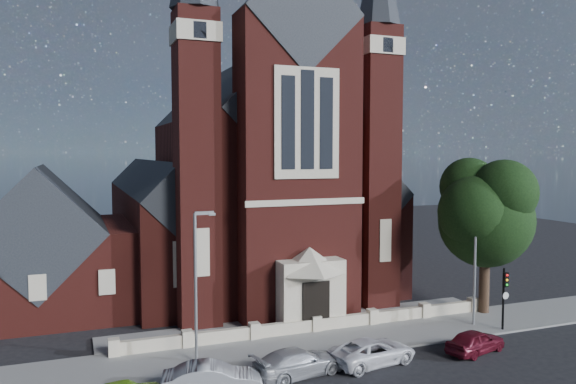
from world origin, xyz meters
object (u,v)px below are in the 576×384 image
object	(u,v)px
car_silver_b	(298,362)
car_white_suv	(373,351)
parish_hall	(42,254)
car_dark_red	(475,341)
church	(240,186)
traffic_signal	(504,291)
car_silver_a	(212,380)
street_lamp_right	(476,255)
street_tree	(490,214)
street_lamp_left	(197,278)

from	to	relation	value
car_silver_b	car_white_suv	size ratio (longest dim) A/B	0.99
parish_hall	car_dark_red	size ratio (longest dim) A/B	3.16
church	traffic_signal	distance (m)	23.94
traffic_signal	car_dark_red	world-z (taller)	traffic_signal
traffic_signal	car_white_suv	bearing A→B (deg)	-170.19
parish_hall	car_silver_a	bearing A→B (deg)	-66.51
parish_hall	traffic_signal	size ratio (longest dim) A/B	3.05
church	car_white_suv	size ratio (longest dim) A/B	7.21
street_lamp_right	car_white_suv	size ratio (longest dim) A/B	1.67
street_tree	street_lamp_right	distance (m)	3.84
street_tree	car_white_suv	world-z (taller)	street_tree
traffic_signal	car_silver_b	size ratio (longest dim) A/B	0.84
church	parish_hall	bearing A→B (deg)	-162.84
street_lamp_right	car_dark_red	world-z (taller)	street_lamp_right
car_silver_b	car_silver_a	bearing A→B (deg)	87.38
car_silver_b	car_white_suv	world-z (taller)	car_silver_b
street_tree	street_lamp_right	xyz separation A→B (m)	(-2.51, -1.71, -2.36)
car_white_suv	car_silver_a	bearing A→B (deg)	85.65
traffic_signal	car_silver_a	world-z (taller)	traffic_signal
street_lamp_left	traffic_signal	size ratio (longest dim) A/B	2.02
parish_hall	street_lamp_left	bearing A→B (deg)	-59.98
street_lamp_left	car_silver_b	bearing A→B (deg)	-38.47
church	street_lamp_left	distance (m)	20.84
traffic_signal	street_lamp_right	bearing A→B (deg)	120.01
church	parish_hall	distance (m)	17.26
car_white_suv	street_tree	bearing A→B (deg)	-76.31
street_tree	car_silver_a	xyz separation A→B (m)	(-20.72, -5.83, -6.21)
car_silver_a	car_white_suv	world-z (taller)	car_silver_a
church	car_silver_b	bearing A→B (deg)	-99.20
street_lamp_left	street_lamp_right	bearing A→B (deg)	0.00
street_lamp_right	car_silver_b	bearing A→B (deg)	-166.03
car_dark_red	street_tree	bearing A→B (deg)	-60.54
parish_hall	car_dark_red	distance (m)	29.26
street_lamp_right	car_dark_red	bearing A→B (deg)	-129.27
car_silver_b	car_dark_red	size ratio (longest dim) A/B	1.24
street_lamp_left	car_silver_b	world-z (taller)	street_lamp_left
church	car_white_suv	distance (m)	23.54
car_silver_a	car_white_suv	xyz separation A→B (m)	(8.80, 0.77, -0.08)
street_tree	car_silver_b	size ratio (longest dim) A/B	2.24
church	street_tree	distance (m)	21.38
parish_hall	traffic_signal	world-z (taller)	parish_hall
street_tree	parish_hall	bearing A→B (deg)	156.74
parish_hall	car_silver_a	world-z (taller)	parish_hall
street_lamp_left	traffic_signal	world-z (taller)	street_lamp_left
church	street_lamp_left	xyz separation A→B (m)	(-7.91, -18.94, -3.59)
parish_hall	street_lamp_left	size ratio (longest dim) A/B	1.51
car_silver_a	car_silver_b	world-z (taller)	car_silver_a
parish_hall	street_tree	bearing A→B (deg)	-23.26
church	parish_hall	xyz separation A→B (m)	(-16.00, -4.94, -4.17)
car_silver_b	traffic_signal	bearing A→B (deg)	-94.51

